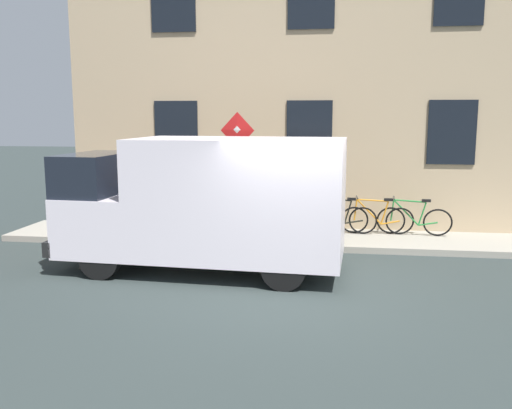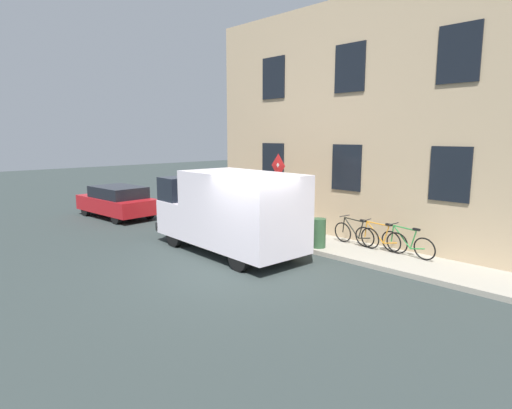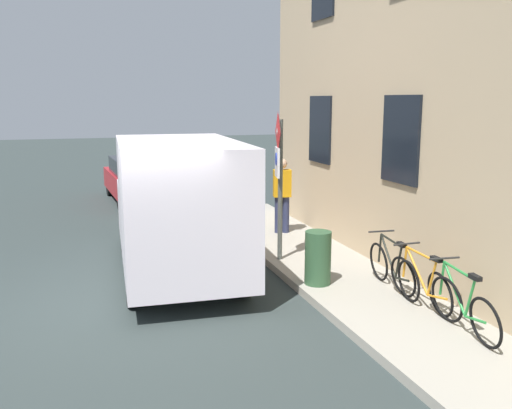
{
  "view_description": "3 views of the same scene",
  "coord_description": "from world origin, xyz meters",
  "views": [
    {
      "loc": [
        -8.83,
        -0.61,
        2.91
      ],
      "look_at": [
        2.55,
        1.01,
        1.04
      ],
      "focal_mm": 38.43,
      "sensor_mm": 36.0,
      "label": 1
    },
    {
      "loc": [
        -7.18,
        -7.9,
        3.55
      ],
      "look_at": [
        1.63,
        1.21,
        1.49
      ],
      "focal_mm": 29.71,
      "sensor_mm": 36.0,
      "label": 2
    },
    {
      "loc": [
        -0.69,
        -8.33,
        3.2
      ],
      "look_at": [
        2.34,
        1.09,
        1.32
      ],
      "focal_mm": 39.09,
      "sensor_mm": 36.0,
      "label": 3
    }
  ],
  "objects": [
    {
      "name": "litter_bin",
      "position": [
        3.04,
        -0.11,
        0.59
      ],
      "size": [
        0.44,
        0.44,
        0.9
      ],
      "primitive_type": "cylinder",
      "color": "#2D5133",
      "rests_on": "sidewalk_slab"
    },
    {
      "name": "bicycle_orange",
      "position": [
        4.06,
        -1.63,
        0.51
      ],
      "size": [
        0.46,
        1.71,
        0.89
      ],
      "rotation": [
        0.0,
        0.0,
        1.6
      ],
      "color": "black",
      "rests_on": "sidewalk_slab"
    },
    {
      "name": "parked_hatchback",
      "position": [
        1.15,
        9.44,
        0.73
      ],
      "size": [
        1.99,
        4.1,
        1.38
      ],
      "rotation": [
        0.0,
        0.0,
        1.63
      ],
      "color": "#AF171D",
      "rests_on": "ground_plane"
    },
    {
      "name": "delivery_van",
      "position": [
        0.99,
        1.7,
        1.33
      ],
      "size": [
        2.27,
        5.43,
        2.5
      ],
      "rotation": [
        0.0,
        0.0,
        1.52
      ],
      "color": "white",
      "rests_on": "ground_plane"
    },
    {
      "name": "bicycle_green",
      "position": [
        4.06,
        -2.48,
        0.51
      ],
      "size": [
        0.46,
        1.72,
        0.89
      ],
      "rotation": [
        0.0,
        0.0,
        1.48
      ],
      "color": "black",
      "rests_on": "sidewalk_slab"
    },
    {
      "name": "building_facade",
      "position": [
        4.96,
        0.0,
        3.93
      ],
      "size": [
        0.75,
        12.09,
        7.87
      ],
      "color": "tan",
      "rests_on": "ground_plane"
    },
    {
      "name": "ground_plane",
      "position": [
        0.0,
        0.0,
        0.0
      ],
      "size": [
        80.0,
        80.0,
        0.0
      ],
      "primitive_type": "plane",
      "color": "#2D3635"
    },
    {
      "name": "pedestrian",
      "position": [
        3.75,
        3.51,
        1.07
      ],
      "size": [
        0.45,
        0.34,
        1.72
      ],
      "rotation": [
        0.0,
        0.0,
        1.34
      ],
      "color": "#262B47",
      "rests_on": "sidewalk_slab"
    },
    {
      "name": "sign_post_stacked",
      "position": [
        2.91,
        1.47,
        1.97
      ],
      "size": [
        0.2,
        0.55,
        2.72
      ],
      "color": "#474C47",
      "rests_on": "sidewalk_slab"
    },
    {
      "name": "sidewalk_slab",
      "position": [
        3.65,
        0.0,
        0.07
      ],
      "size": [
        1.92,
        14.09,
        0.14
      ],
      "primitive_type": "cube",
      "color": "gray",
      "rests_on": "ground_plane"
    },
    {
      "name": "bicycle_black",
      "position": [
        4.06,
        -0.78,
        0.51
      ],
      "size": [
        0.46,
        1.71,
        0.89
      ],
      "rotation": [
        0.0,
        0.0,
        1.48
      ],
      "color": "black",
      "rests_on": "sidewalk_slab"
    }
  ]
}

